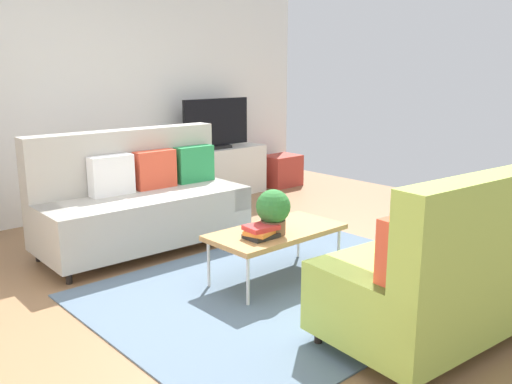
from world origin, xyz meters
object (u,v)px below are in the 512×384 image
at_px(potted_plant, 273,210).
at_px(bottle_1, 197,145).
at_px(tv_console, 216,172).
at_px(vase_0, 176,144).
at_px(storage_trunk, 281,171).
at_px(tv, 216,124).
at_px(bottle_0, 191,146).
at_px(coffee_table, 276,233).
at_px(couch_beige, 140,201).
at_px(table_book_0, 261,236).
at_px(couch_green, 463,266).

xyz_separation_m(potted_plant, bottle_1, (1.20, 2.63, 0.11)).
relative_size(tv_console, vase_0, 7.07).
height_order(storage_trunk, potted_plant, potted_plant).
distance_m(tv_console, vase_0, 0.72).
bearing_deg(tv, storage_trunk, -4.16).
bearing_deg(bottle_0, coffee_table, -111.44).
relative_size(couch_beige, table_book_0, 8.00).
bearing_deg(couch_green, tv, 79.11).
relative_size(potted_plant, vase_0, 1.76).
height_order(coffee_table, vase_0, vase_0).
distance_m(tv_console, storage_trunk, 1.11).
bearing_deg(couch_green, table_book_0, 115.78).
distance_m(couch_green, table_book_0, 1.44).
height_order(potted_plant, bottle_1, bottle_1).
bearing_deg(tv, bottle_0, -177.28).
xyz_separation_m(coffee_table, bottle_1, (1.11, 2.57, 0.33)).
xyz_separation_m(couch_beige, storage_trunk, (2.91, 1.09, -0.23)).
height_order(couch_beige, tv_console, couch_beige).
bearing_deg(tv_console, couch_green, -105.97).
bearing_deg(couch_beige, storage_trunk, -158.10).
relative_size(couch_green, tv, 1.97).
bearing_deg(bottle_1, couch_green, -101.78).
xyz_separation_m(table_book_0, bottle_1, (1.34, 2.64, 0.28)).
height_order(couch_beige, storage_trunk, couch_beige).
relative_size(couch_beige, potted_plant, 5.49).
xyz_separation_m(couch_green, potted_plant, (-0.37, 1.36, 0.16)).
xyz_separation_m(potted_plant, table_book_0, (-0.14, -0.01, -0.17)).
bearing_deg(bottle_1, table_book_0, -116.84).
bearing_deg(coffee_table, bottle_0, 68.56).
bearing_deg(tv_console, vase_0, 175.07).
bearing_deg(bottle_0, tv, 2.72).
relative_size(tv, potted_plant, 2.86).
xyz_separation_m(tv_console, bottle_0, (-0.42, -0.04, 0.39)).
xyz_separation_m(table_book_0, bottle_0, (1.24, 2.64, 0.28)).
relative_size(tv_console, storage_trunk, 2.69).
bearing_deg(bottle_1, vase_0, 160.81).
distance_m(table_book_0, bottle_1, 2.98).
bearing_deg(table_book_0, potted_plant, 5.25).
height_order(couch_beige, coffee_table, couch_beige).
bearing_deg(tv_console, tv, -90.00).
distance_m(coffee_table, tv, 3.01).
xyz_separation_m(couch_green, bottle_1, (0.83, 3.99, 0.27)).
relative_size(coffee_table, bottle_1, 6.96).
bearing_deg(couch_beige, tv, -145.81).
distance_m(tv_console, table_book_0, 3.16).
height_order(tv, bottle_0, tv).
height_order(couch_green, coffee_table, couch_green).
relative_size(table_book_0, bottle_0, 1.66).
height_order(couch_beige, couch_green, same).
bearing_deg(table_book_0, couch_beige, 95.93).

